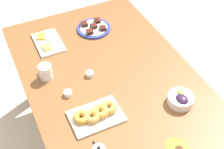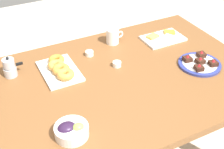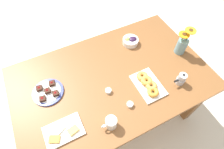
{
  "view_description": "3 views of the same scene",
  "coord_description": "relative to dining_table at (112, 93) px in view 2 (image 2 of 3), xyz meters",
  "views": [
    {
      "loc": [
        -1.18,
        0.56,
        2.09
      ],
      "look_at": [
        0.0,
        0.0,
        0.78
      ],
      "focal_mm": 50.0,
      "sensor_mm": 36.0,
      "label": 1
    },
    {
      "loc": [
        -0.59,
        -1.17,
        1.73
      ],
      "look_at": [
        0.0,
        0.0,
        0.78
      ],
      "focal_mm": 50.0,
      "sensor_mm": 36.0,
      "label": 2
    },
    {
      "loc": [
        0.35,
        0.7,
        1.94
      ],
      "look_at": [
        0.0,
        0.0,
        0.78
      ],
      "focal_mm": 28.0,
      "sensor_mm": 36.0,
      "label": 3
    }
  ],
  "objects": [
    {
      "name": "coffee_mug",
      "position": [
        0.18,
        0.35,
        0.13
      ],
      "size": [
        0.11,
        0.08,
        0.1
      ],
      "color": "white",
      "rests_on": "dining_table"
    },
    {
      "name": "dining_table",
      "position": [
        0.0,
        0.0,
        0.0
      ],
      "size": [
        1.6,
        1.0,
        0.74
      ],
      "color": "brown",
      "rests_on": "ground_plane"
    },
    {
      "name": "moka_pot",
      "position": [
        -0.46,
        0.29,
        0.13
      ],
      "size": [
        0.11,
        0.07,
        0.12
      ],
      "color": "#B7B7BC",
      "rests_on": "dining_table"
    },
    {
      "name": "croissant_platter",
      "position": [
        -0.22,
        0.2,
        0.11
      ],
      "size": [
        0.19,
        0.28,
        0.05
      ],
      "color": "white",
      "rests_on": "dining_table"
    },
    {
      "name": "dessert_plate",
      "position": [
        0.51,
        -0.09,
        0.1
      ],
      "size": [
        0.24,
        0.24,
        0.05
      ],
      "color": "navy",
      "rests_on": "dining_table"
    },
    {
      "name": "cheese_platter",
      "position": [
        0.49,
        0.25,
        0.1
      ],
      "size": [
        0.26,
        0.17,
        0.03
      ],
      "color": "white",
      "rests_on": "dining_table"
    },
    {
      "name": "jam_cup_berry",
      "position": [
        -0.01,
        0.28,
        0.1
      ],
      "size": [
        0.05,
        0.05,
        0.03
      ],
      "color": "white",
      "rests_on": "dining_table"
    },
    {
      "name": "grape_bowl",
      "position": [
        -0.33,
        -0.27,
        0.12
      ],
      "size": [
        0.15,
        0.15,
        0.07
      ],
      "color": "white",
      "rests_on": "dining_table"
    },
    {
      "name": "jam_cup_honey",
      "position": [
        0.09,
        0.11,
        0.1
      ],
      "size": [
        0.05,
        0.05,
        0.03
      ],
      "color": "white",
      "rests_on": "dining_table"
    }
  ]
}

